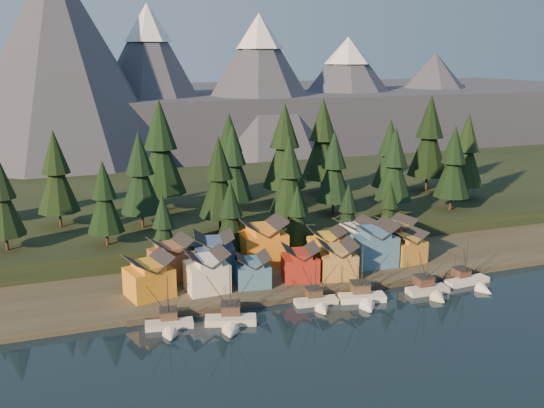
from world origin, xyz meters
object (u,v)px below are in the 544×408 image
object	(u,v)px
boat_4	(364,291)
house_front_0	(149,275)
boat_6	(471,277)
house_front_1	(207,270)
boat_1	(230,313)
boat_0	(169,319)
house_back_1	(214,253)
boat_5	(431,284)
house_back_0	(171,257)
boat_3	(318,296)

from	to	relation	value
boat_4	house_front_0	xyz separation A→B (m)	(-41.34, 15.21, 3.42)
boat_6	house_front_1	bearing A→B (deg)	161.78
boat_1	boat_0	bearing A→B (deg)	-175.30
boat_6	house_back_1	size ratio (longest dim) A/B	1.18
house_front_0	boat_1	bearing A→B (deg)	-66.78
boat_5	house_back_0	bearing A→B (deg)	155.75
boat_4	house_back_1	xyz separation A→B (m)	(-25.78, 22.39, 3.98)
boat_4	boat_5	distance (m)	15.39
boat_1	house_back_1	xyz separation A→B (m)	(3.03, 23.47, 4.08)
house_front_1	house_back_1	distance (m)	9.11
boat_0	boat_3	distance (m)	30.42
boat_4	house_back_0	size ratio (longest dim) A/B	1.31
house_front_1	house_back_0	xyz separation A→B (m)	(-5.64, 9.81, 0.21)
house_front_0	house_back_1	bearing A→B (deg)	10.42
boat_0	boat_6	world-z (taller)	boat_6
house_front_1	house_back_1	size ratio (longest dim) A/B	0.86
boat_4	house_back_0	world-z (taller)	boat_4
boat_6	house_front_1	distance (m)	58.20
boat_6	house_front_0	bearing A→B (deg)	163.20
boat_0	house_front_1	xyz separation A→B (m)	(10.45, 12.83, 3.89)
boat_0	boat_4	xyz separation A→B (m)	(39.96, -1.27, 0.44)
house_front_0	house_front_1	distance (m)	11.88
house_front_0	house_front_1	bearing A→B (deg)	-19.72
boat_1	house_back_1	world-z (taller)	boat_1
house_front_0	house_back_1	xyz separation A→B (m)	(15.56, 7.18, 0.56)
boat_1	boat_4	bearing A→B (deg)	18.70
boat_3	boat_6	world-z (taller)	boat_6
boat_0	boat_1	size ratio (longest dim) A/B	0.88
boat_3	boat_0	bearing A→B (deg)	-173.46
boat_0	boat_3	size ratio (longest dim) A/B	1.04
boat_4	boat_5	xyz separation A→B (m)	(15.35, -1.09, -0.08)
boat_6	house_back_0	world-z (taller)	house_back_0
boat_1	boat_5	distance (m)	44.16
house_front_1	house_back_0	size ratio (longest dim) A/B	0.89
house_back_0	house_front_1	bearing A→B (deg)	-72.32
boat_0	house_front_1	bearing A→B (deg)	58.69
boat_6	boat_4	bearing A→B (deg)	176.20
boat_5	house_front_1	xyz separation A→B (m)	(-44.86, 15.19, 3.53)
boat_5	boat_6	xyz separation A→B (m)	(11.54, 1.42, -0.51)
boat_3	house_back_1	xyz separation A→B (m)	(-16.24, 20.57, 4.54)
boat_6	house_back_0	distance (m)	66.50
boat_4	house_back_1	size ratio (longest dim) A/B	1.28
boat_5	house_front_0	size ratio (longest dim) A/B	1.20
boat_5	boat_6	distance (m)	11.63
house_front_1	house_front_0	bearing A→B (deg)	172.23
house_back_0	boat_0	bearing A→B (deg)	-114.19
boat_6	house_back_0	size ratio (longest dim) A/B	1.22
house_front_1	boat_5	bearing A→B (deg)	-21.12
boat_0	boat_5	size ratio (longest dim) A/B	0.90
boat_0	house_back_0	world-z (taller)	house_back_0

